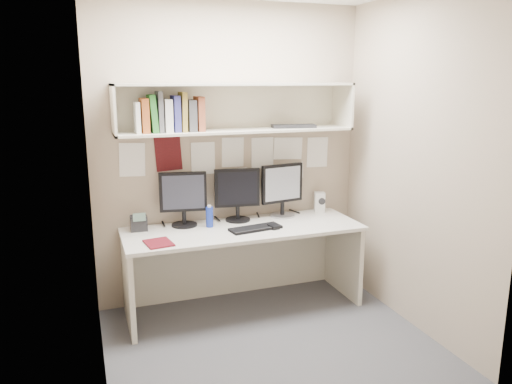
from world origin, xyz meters
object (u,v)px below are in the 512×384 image
object	(u,v)px
keyboard	(256,228)
desk_phone	(139,223)
monitor_left	(183,197)
monitor_center	(237,192)
maroon_notebook	(159,243)
monitor_right	(282,188)
desk	(243,268)
speaker	(319,202)

from	to	relation	value
keyboard	desk_phone	size ratio (longest dim) A/B	2.70
monitor_left	desk_phone	distance (m)	0.42
monitor_center	maroon_notebook	xyz separation A→B (m)	(-0.76, -0.42, -0.25)
monitor_right	monitor_left	bearing A→B (deg)	170.68
desk	maroon_notebook	world-z (taller)	maroon_notebook
speaker	desk_phone	size ratio (longest dim) A/B	1.14
monitor_right	speaker	world-z (taller)	monitor_right
keyboard	speaker	size ratio (longest dim) A/B	2.37
desk_phone	monitor_center	bearing A→B (deg)	3.25
speaker	keyboard	bearing A→B (deg)	-137.91
keyboard	speaker	bearing A→B (deg)	15.53
monitor_left	keyboard	bearing A→B (deg)	-21.22
speaker	monitor_left	bearing A→B (deg)	-161.03
monitor_center	maroon_notebook	bearing A→B (deg)	-143.77
keyboard	maroon_notebook	xyz separation A→B (m)	(-0.82, -0.10, -0.00)
speaker	desk_phone	world-z (taller)	speaker
maroon_notebook	speaker	bearing A→B (deg)	7.49
monitor_center	speaker	xyz separation A→B (m)	(0.82, 0.02, -0.16)
desk_phone	monitor_left	bearing A→B (deg)	4.56
desk	maroon_notebook	size ratio (longest dim) A/B	8.60
desk	speaker	xyz separation A→B (m)	(0.84, 0.24, 0.46)
speaker	desk_phone	distance (m)	1.68
monitor_center	desk	bearing A→B (deg)	-87.54
maroon_notebook	desk_phone	size ratio (longest dim) A/B	1.43
keyboard	speaker	distance (m)	0.84
desk_phone	desk	bearing A→B (deg)	-11.43
monitor_left	keyboard	world-z (taller)	monitor_left
maroon_notebook	desk_phone	distance (m)	0.42
monitor_left	monitor_center	xyz separation A→B (m)	(0.48, -0.00, 0.00)
monitor_center	monitor_right	bearing A→B (deg)	7.50
monitor_right	desk_phone	xyz separation A→B (m)	(-1.28, -0.02, -0.20)
maroon_notebook	desk_phone	bearing A→B (deg)	95.69
keyboard	monitor_left	bearing A→B (deg)	140.70
monitor_left	desk_phone	xyz separation A→B (m)	(-0.38, -0.02, -0.19)
desk	monitor_right	distance (m)	0.80
monitor_left	speaker	size ratio (longest dim) A/B	2.50
desk	monitor_right	size ratio (longest dim) A/B	4.17
monitor_left	maroon_notebook	world-z (taller)	monitor_left
monitor_left	desk	bearing A→B (deg)	-16.02
desk	monitor_center	world-z (taller)	monitor_center
desk	monitor_left	xyz separation A→B (m)	(-0.46, 0.22, 0.62)
monitor_right	maroon_notebook	bearing A→B (deg)	-169.95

